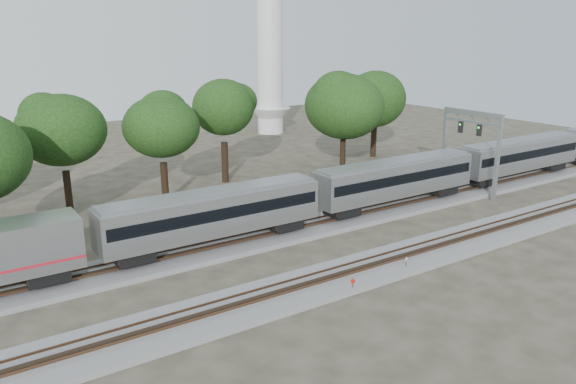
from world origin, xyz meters
The scene contains 13 objects.
ground centered at (0.00, 0.00, 0.00)m, with size 160.00×160.00×0.00m, color #383328.
track_far centered at (0.00, 6.00, 0.21)m, with size 160.00×5.00×0.73m.
track_near centered at (0.00, -4.00, 0.21)m, with size 160.00×5.00×0.73m.
train centered at (37.08, 6.00, 3.38)m, with size 136.99×3.34×4.93m.
switch_stand_red centered at (1.29, -6.19, 0.66)m, with size 0.32×0.14×1.04m.
switch_stand_white centered at (6.98, -5.57, 0.72)m, with size 0.35×0.14×1.13m.
switch_lever centered at (8.33, -5.45, 0.15)m, with size 0.50×0.30×0.30m, color #512D19.
signal_gantry centered at (27.75, 6.00, 6.73)m, with size 0.64×7.59×9.23m.
tree_3 centered at (-10.99, 21.68, 8.50)m, with size 8.66×8.66×12.21m.
tree_4 centered at (-1.57, 20.85, 8.07)m, with size 8.22×8.22×11.59m.
tree_5 centered at (7.66, 25.17, 8.91)m, with size 9.07×9.07×12.78m.
tree_6 centered at (20.91, 19.42, 8.69)m, with size 8.85×8.85×12.48m.
tree_7 centered at (32.01, 26.17, 8.20)m, with size 8.35×8.35×11.78m.
Camera 1 is at (-21.87, -33.17, 17.42)m, focal length 35.00 mm.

